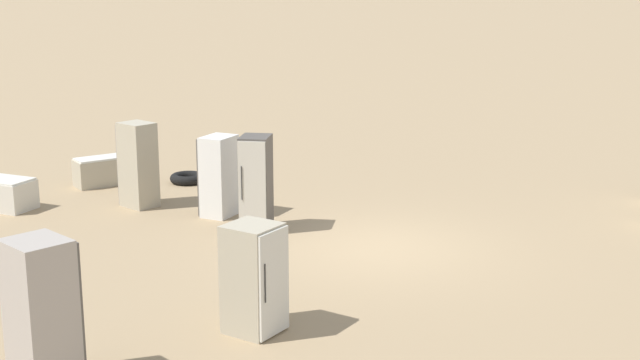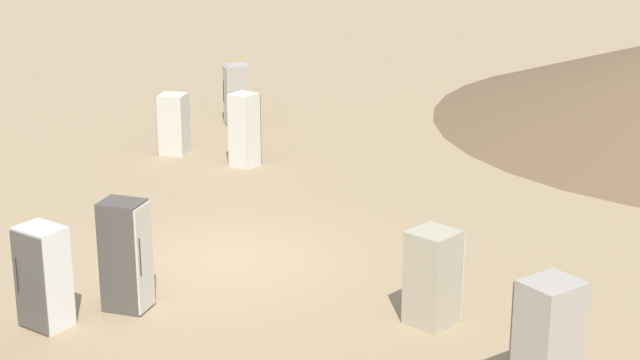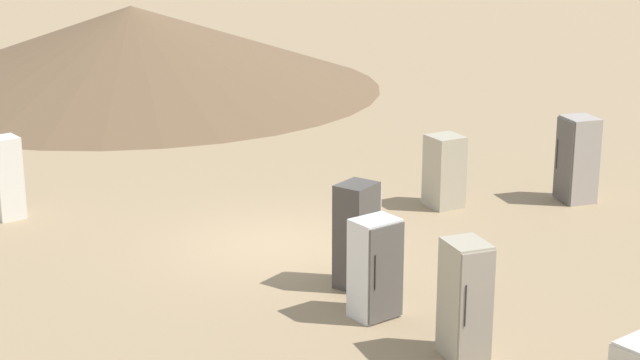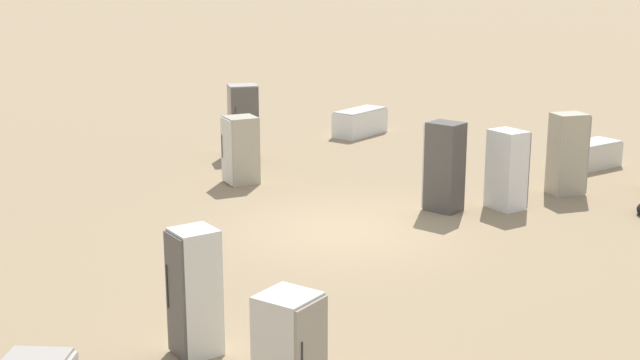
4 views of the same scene
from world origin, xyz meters
name	(u,v)px [view 3 (image 3 of 4)]	position (x,y,z in m)	size (l,w,h in m)	color
ground_plane	(277,246)	(0.00, 0.00, 0.00)	(1000.00, 1000.00, 0.00)	#9E8460
dirt_mound	(133,47)	(-4.46, 15.95, 1.39)	(16.70, 16.70, 2.79)	brown
discarded_fridge_1	(465,300)	(2.75, -5.17, 0.94)	(0.77, 0.89, 1.87)	#B2A88E
discarded_fridge_4	(6,178)	(-5.70, 2.14, 0.89)	(0.79, 0.80, 1.79)	silver
discarded_fridge_5	(375,268)	(1.56, -3.56, 0.86)	(0.94, 0.90, 1.72)	white
discarded_fridge_7	(577,159)	(6.78, 2.57, 0.97)	(0.87, 0.90, 1.93)	#A89E93
discarded_fridge_9	(357,235)	(1.38, -2.17, 0.96)	(0.90, 0.92, 1.92)	#4C4742
discarded_fridge_10	(444,171)	(3.75, 2.38, 0.80)	(0.94, 0.96, 1.61)	#B2A88E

